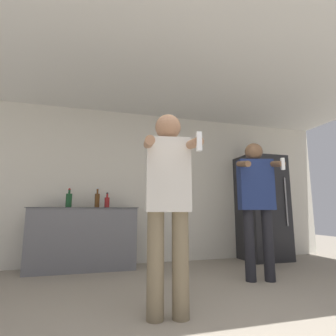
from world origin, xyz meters
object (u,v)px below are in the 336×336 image
at_px(person_woman_foreground, 168,197).
at_px(person_man_side, 256,197).
at_px(refrigerator, 262,207).
at_px(bottle_dark_rum, 107,202).
at_px(bottle_clear_vodka, 69,200).
at_px(bottle_brown_liquor, 97,200).

xyz_separation_m(person_woman_foreground, person_man_side, (1.39, 0.79, 0.06)).
distance_m(refrigerator, person_woman_foreground, 3.06).
xyz_separation_m(bottle_dark_rum, person_woman_foreground, (0.41, -2.03, -0.03)).
relative_size(refrigerator, person_woman_foreground, 1.08).
xyz_separation_m(refrigerator, person_man_side, (-0.93, -1.20, 0.11)).
xyz_separation_m(bottle_clear_vodka, person_woman_foreground, (0.96, -2.03, -0.05)).
bearing_deg(person_woman_foreground, refrigerator, 40.68).
height_order(refrigerator, bottle_dark_rum, refrigerator).
bearing_deg(bottle_dark_rum, bottle_clear_vodka, 180.00).
distance_m(bottle_clear_vodka, person_man_side, 2.65).
xyz_separation_m(bottle_clear_vodka, bottle_dark_rum, (0.55, 0.00, -0.02)).
relative_size(bottle_brown_liquor, bottle_clear_vodka, 1.07).
bearing_deg(bottle_clear_vodka, person_woman_foreground, -64.70).
relative_size(bottle_dark_rum, person_woman_foreground, 0.14).
distance_m(bottle_brown_liquor, bottle_dark_rum, 0.15).
distance_m(refrigerator, bottle_brown_liquor, 2.87).
xyz_separation_m(bottle_brown_liquor, person_woman_foreground, (0.55, -2.03, -0.06)).
height_order(bottle_dark_rum, person_man_side, person_man_side).
distance_m(refrigerator, person_man_side, 1.52).
relative_size(person_woman_foreground, person_man_side, 0.98).
xyz_separation_m(refrigerator, person_woman_foreground, (-2.32, -1.99, 0.04)).
height_order(bottle_brown_liquor, person_man_side, person_man_side).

